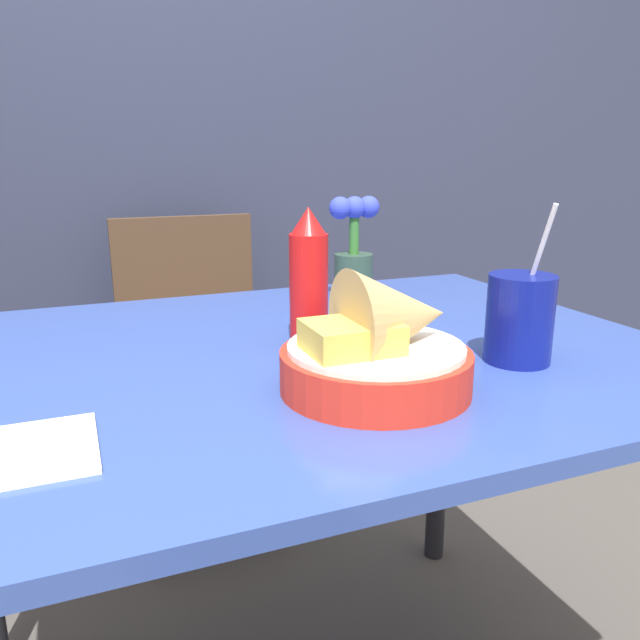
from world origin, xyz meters
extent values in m
cube|color=#2D334C|center=(0.00, 1.13, 1.30)|extent=(7.00, 0.06, 2.60)
cube|color=#334C9E|center=(0.00, 0.00, 0.74)|extent=(1.17, 0.86, 0.02)
cylinder|color=black|center=(0.52, 0.37, 0.36)|extent=(0.05, 0.05, 0.73)
cylinder|color=#473323|center=(-0.18, 0.58, 0.22)|extent=(0.03, 0.03, 0.44)
cylinder|color=#473323|center=(0.18, 0.58, 0.22)|extent=(0.03, 0.03, 0.44)
cylinder|color=#473323|center=(-0.18, 0.94, 0.22)|extent=(0.03, 0.03, 0.44)
cylinder|color=#473323|center=(0.18, 0.94, 0.22)|extent=(0.03, 0.03, 0.44)
cube|color=#473323|center=(0.00, 0.76, 0.45)|extent=(0.40, 0.40, 0.02)
cube|color=#473323|center=(0.00, 0.94, 0.66)|extent=(0.40, 0.03, 0.41)
cylinder|color=red|center=(0.04, -0.20, 0.78)|extent=(0.24, 0.24, 0.05)
cylinder|color=white|center=(0.04, -0.20, 0.81)|extent=(0.22, 0.22, 0.01)
cone|color=tan|center=(0.07, -0.20, 0.84)|extent=(0.13, 0.13, 0.13)
cube|color=#E5C14C|center=(0.00, -0.21, 0.82)|extent=(0.11, 0.09, 0.04)
cylinder|color=red|center=(0.03, 0.02, 0.84)|extent=(0.06, 0.06, 0.17)
cone|color=red|center=(0.03, 0.02, 0.94)|extent=(0.05, 0.05, 0.04)
cylinder|color=navy|center=(0.28, -0.17, 0.81)|extent=(0.09, 0.09, 0.13)
cylinder|color=black|center=(0.28, -0.17, 0.80)|extent=(0.09, 0.09, 0.10)
cylinder|color=white|center=(0.30, -0.17, 0.87)|extent=(0.01, 0.08, 0.22)
cylinder|color=#2D4738|center=(0.23, 0.28, 0.80)|extent=(0.08, 0.08, 0.09)
cylinder|color=#33722D|center=(0.23, 0.28, 0.89)|extent=(0.02, 0.02, 0.08)
sphere|color=blue|center=(0.23, 0.28, 0.94)|extent=(0.04, 0.04, 0.04)
sphere|color=blue|center=(0.20, 0.28, 0.94)|extent=(0.04, 0.04, 0.04)
sphere|color=blue|center=(0.26, 0.28, 0.94)|extent=(0.04, 0.04, 0.04)
cube|color=white|center=(-0.38, -0.22, 0.75)|extent=(0.18, 0.14, 0.01)
camera|label=1|loc=(-0.30, -0.86, 1.04)|focal=35.00mm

